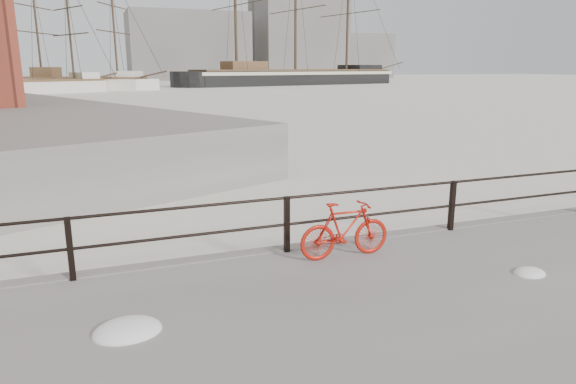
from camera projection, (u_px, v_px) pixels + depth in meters
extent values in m
plane|color=white|center=(444.00, 244.00, 10.49)|extent=(400.00, 400.00, 0.00)
imported|color=#B9180C|center=(345.00, 230.00, 8.68)|extent=(1.63, 0.27, 0.98)
ellipsoid|color=white|center=(127.00, 321.00, 6.28)|extent=(0.84, 0.66, 0.30)
ellipsoid|color=white|center=(530.00, 268.00, 8.06)|extent=(0.52, 0.41, 0.19)
cube|color=gray|center=(188.00, 47.00, 142.38)|extent=(32.00, 18.00, 18.00)
cube|color=gray|center=(298.00, 39.00, 158.28)|extent=(26.00, 20.00, 24.00)
cube|color=gray|center=(356.00, 56.00, 171.95)|extent=(20.00, 16.00, 14.00)
cylinder|color=gray|center=(252.00, 4.00, 155.96)|extent=(2.80, 2.80, 44.00)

